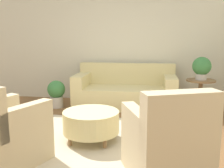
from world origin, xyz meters
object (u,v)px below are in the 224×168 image
object	(u,v)px
armchair_right	(167,145)
ottoman_table	(91,122)
side_table	(200,90)
potted_plant_on_side_table	(202,67)
potted_plant_floor	(56,92)
couch	(125,91)
armchair_left	(0,135)

from	to	relation	value
armchair_right	ottoman_table	world-z (taller)	armchair_right
side_table	potted_plant_on_side_table	bearing A→B (deg)	-153.43
armchair_right	potted_plant_on_side_table	distance (m)	2.83
ottoman_table	potted_plant_floor	distance (m)	1.98
side_table	potted_plant_floor	world-z (taller)	side_table
potted_plant_on_side_table	potted_plant_floor	xyz separation A→B (m)	(-2.89, -0.14, -0.56)
side_table	potted_plant_on_side_table	distance (m)	0.44
potted_plant_on_side_table	couch	bearing A→B (deg)	172.72
couch	ottoman_table	distance (m)	1.99
armchair_left	armchair_right	size ratio (longest dim) A/B	1.00
armchair_left	potted_plant_on_side_table	size ratio (longest dim) A/B	2.32
couch	side_table	size ratio (longest dim) A/B	3.30
couch	potted_plant_on_side_table	bearing A→B (deg)	-7.28
armchair_right	side_table	distance (m)	2.78
ottoman_table	side_table	bearing A→B (deg)	44.96
armchair_left	armchair_right	world-z (taller)	same
armchair_right	potted_plant_floor	size ratio (longest dim) A/B	1.82
armchair_right	potted_plant_floor	distance (m)	3.29
couch	armchair_right	world-z (taller)	armchair_right
ottoman_table	side_table	world-z (taller)	side_table
potted_plant_on_side_table	side_table	bearing A→B (deg)	26.57
armchair_left	side_table	size ratio (longest dim) A/B	1.63
armchair_left	potted_plant_floor	xyz separation A→B (m)	(-0.29, 2.53, -0.06)
potted_plant_floor	ottoman_table	bearing A→B (deg)	-55.64
armchair_left	couch	bearing A→B (deg)	68.83
couch	potted_plant_on_side_table	distance (m)	1.60
couch	side_table	xyz separation A→B (m)	(1.49, -0.19, 0.12)
armchair_right	side_table	world-z (taller)	armchair_right
couch	armchair_right	distance (m)	2.95
side_table	armchair_right	bearing A→B (deg)	-106.31
armchair_left	potted_plant_on_side_table	bearing A→B (deg)	45.79
ottoman_table	potted_plant_on_side_table	xyz separation A→B (m)	(1.78, 1.77, 0.60)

